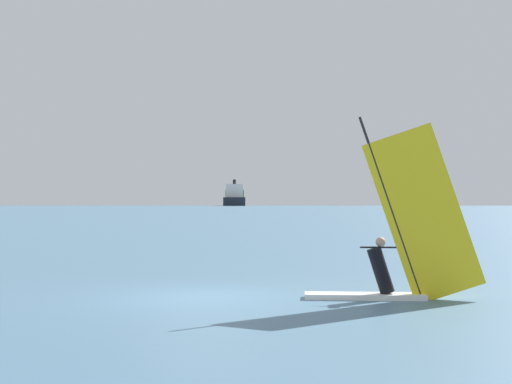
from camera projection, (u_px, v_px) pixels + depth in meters
name	position (u px, v px, depth m)	size (l,w,h in m)	color
ground_plane	(207.00, 297.00, 14.42)	(4000.00, 4000.00, 0.00)	#476B84
windsurfer	(397.00, 249.00, 14.15)	(3.94, 1.06, 4.18)	white
cargo_ship	(235.00, 200.00, 902.03)	(80.02, 195.66, 34.15)	black
distant_headland	(394.00, 199.00, 1664.23)	(1098.03, 299.29, 32.46)	#4C564C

